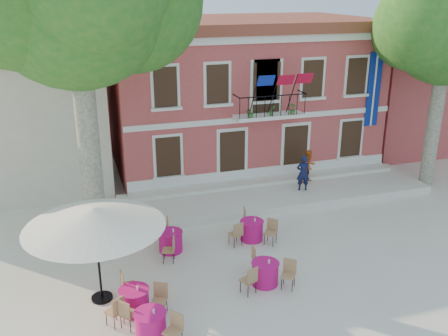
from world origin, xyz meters
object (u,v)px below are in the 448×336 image
at_px(pedestrian_orange, 309,166).
at_px(cafe_table_3, 171,240).
at_px(plane_tree_east, 448,29).
at_px(cafe_table_4, 252,229).
at_px(pedestrian_navy, 303,173).
at_px(cafe_table_0, 134,300).
at_px(patio_umbrella, 94,218).
at_px(cafe_table_2, 150,324).
at_px(cafe_table_1, 265,272).

distance_m(pedestrian_orange, cafe_table_3, 8.45).
height_order(plane_tree_east, cafe_table_4, plane_tree_east).
bearing_deg(plane_tree_east, cafe_table_3, -168.62).
distance_m(pedestrian_navy, cafe_table_0, 10.62).
distance_m(cafe_table_0, cafe_table_4, 5.76).
xyz_separation_m(pedestrian_orange, cafe_table_4, (-4.35, -4.04, -0.65)).
height_order(pedestrian_navy, pedestrian_orange, pedestrian_navy).
distance_m(patio_umbrella, pedestrian_orange, 11.94).
height_order(pedestrian_navy, cafe_table_3, pedestrian_navy).
bearing_deg(cafe_table_3, cafe_table_2, -108.43).
bearing_deg(pedestrian_orange, patio_umbrella, -165.90).
bearing_deg(cafe_table_4, pedestrian_orange, 42.87).
xyz_separation_m(patio_umbrella, cafe_table_1, (5.07, -0.75, -2.32)).
xyz_separation_m(pedestrian_orange, cafe_table_3, (-7.44, -3.97, -0.66)).
height_order(plane_tree_east, pedestrian_navy, plane_tree_east).
relative_size(cafe_table_2, cafe_table_4, 0.94).
bearing_deg(pedestrian_navy, cafe_table_1, 69.79).
relative_size(patio_umbrella, pedestrian_navy, 2.50).
bearing_deg(patio_umbrella, cafe_table_3, 40.69).
bearing_deg(cafe_table_1, pedestrian_orange, 54.37).
height_order(patio_umbrella, cafe_table_3, patio_umbrella).
bearing_deg(cafe_table_3, cafe_table_0, -118.43).
height_order(pedestrian_navy, cafe_table_2, pedestrian_navy).
relative_size(cafe_table_3, cafe_table_4, 1.08).
distance_m(cafe_table_0, cafe_table_2, 1.25).
relative_size(plane_tree_east, cafe_table_2, 5.74).
height_order(pedestrian_orange, cafe_table_1, pedestrian_orange).
distance_m(pedestrian_orange, cafe_table_1, 8.59).
relative_size(pedestrian_navy, cafe_table_0, 0.88).
distance_m(plane_tree_east, cafe_table_0, 17.30).
bearing_deg(cafe_table_1, cafe_table_3, 129.18).
bearing_deg(cafe_table_3, cafe_table_1, -50.82).
bearing_deg(cafe_table_1, cafe_table_4, 77.67).
relative_size(pedestrian_orange, cafe_table_3, 0.79).
relative_size(cafe_table_1, cafe_table_3, 0.95).
relative_size(plane_tree_east, pedestrian_navy, 6.01).
height_order(patio_umbrella, pedestrian_navy, patio_umbrella).
xyz_separation_m(cafe_table_0, cafe_table_2, (0.26, -1.22, -0.01)).
distance_m(cafe_table_0, cafe_table_3, 3.67).
height_order(pedestrian_navy, cafe_table_4, pedestrian_navy).
distance_m(plane_tree_east, pedestrian_orange, 8.45).
height_order(patio_umbrella, cafe_table_1, patio_umbrella).
distance_m(pedestrian_orange, cafe_table_4, 5.97).
xyz_separation_m(pedestrian_orange, cafe_table_2, (-8.92, -8.41, -0.66)).
bearing_deg(pedestrian_navy, cafe_table_4, 56.08).
height_order(pedestrian_navy, cafe_table_1, pedestrian_navy).
xyz_separation_m(plane_tree_east, pedestrian_orange, (-5.60, 1.34, -6.19)).
relative_size(cafe_table_0, cafe_table_1, 1.00).
height_order(pedestrian_orange, cafe_table_4, pedestrian_orange).
xyz_separation_m(patio_umbrella, pedestrian_orange, (10.06, 6.22, -1.67)).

